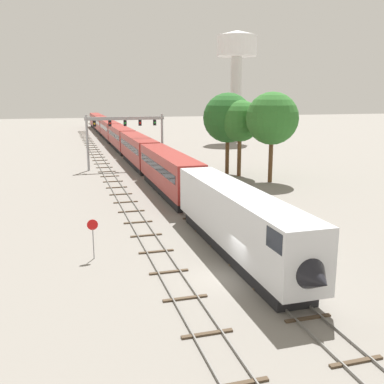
% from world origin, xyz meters
% --- Properties ---
extents(ground_plane, '(400.00, 400.00, 0.00)m').
position_xyz_m(ground_plane, '(0.00, 0.00, 0.00)').
color(ground_plane, gray).
extents(track_main, '(2.60, 200.00, 0.16)m').
position_xyz_m(track_main, '(2.00, 60.00, 0.07)').
color(track_main, slate).
rests_on(track_main, ground).
extents(track_near, '(2.60, 160.00, 0.16)m').
position_xyz_m(track_near, '(-3.50, 40.00, 0.07)').
color(track_near, slate).
rests_on(track_near, ground).
extents(passenger_train, '(3.04, 148.34, 4.80)m').
position_xyz_m(passenger_train, '(2.00, 67.95, 2.61)').
color(passenger_train, silver).
rests_on(passenger_train, ground).
extents(signal_gantry, '(12.10, 0.49, 8.36)m').
position_xyz_m(signal_gantry, '(-0.25, 44.09, 6.13)').
color(signal_gantry, '#999BA0').
rests_on(signal_gantry, ground).
extents(water_tower, '(9.59, 9.59, 26.04)m').
position_xyz_m(water_tower, '(31.50, 78.40, 20.42)').
color(water_tower, beige).
rests_on(water_tower, ground).
extents(stop_sign, '(0.76, 0.08, 2.88)m').
position_xyz_m(stop_sign, '(-8.00, 5.96, 1.87)').
color(stop_sign, gray).
rests_on(stop_sign, ground).
extents(trackside_tree_left, '(5.73, 5.73, 10.63)m').
position_xyz_m(trackside_tree_left, '(14.15, 33.29, 7.72)').
color(trackside_tree_left, brown).
rests_on(trackside_tree_left, ground).
extents(trackside_tree_mid, '(6.77, 6.77, 11.71)m').
position_xyz_m(trackside_tree_mid, '(16.48, 28.16, 8.30)').
color(trackside_tree_mid, brown).
rests_on(trackside_tree_mid, ground).
extents(trackside_tree_right, '(7.04, 7.04, 11.61)m').
position_xyz_m(trackside_tree_right, '(13.14, 35.36, 8.07)').
color(trackside_tree_right, brown).
rests_on(trackside_tree_right, ground).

